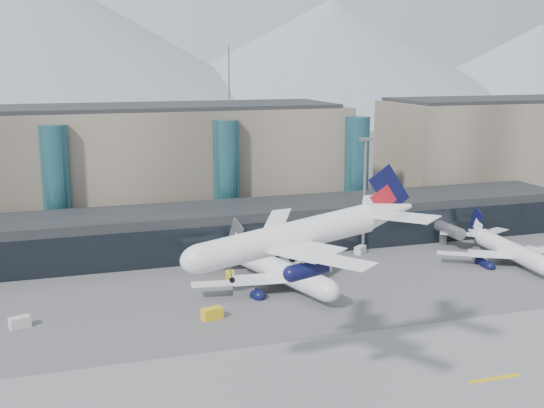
{
  "coord_description": "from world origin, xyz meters",
  "views": [
    {
      "loc": [
        -34.69,
        -86.94,
        42.24
      ],
      "look_at": [
        3.35,
        32.0,
        15.77
      ],
      "focal_mm": 45.0,
      "sensor_mm": 36.0,
      "label": 1
    }
  ],
  "objects_px": {
    "lightmast_mid": "(364,188)",
    "veh_c": "(244,290)",
    "veh_h": "(212,313)",
    "veh_d": "(360,250)",
    "veh_b": "(230,276)",
    "jet_parked_right": "(503,242)",
    "veh_a": "(20,322)",
    "jet_parked_mid": "(272,261)",
    "veh_g": "(325,267)",
    "hero_jet": "(310,226)"
  },
  "relations": [
    {
      "from": "veh_b",
      "to": "lightmast_mid",
      "type": "bearing_deg",
      "value": -59.77
    },
    {
      "from": "veh_c",
      "to": "lightmast_mid",
      "type": "bearing_deg",
      "value": 49.45
    },
    {
      "from": "veh_d",
      "to": "veh_g",
      "type": "distance_m",
      "value": 15.04
    },
    {
      "from": "veh_g",
      "to": "jet_parked_right",
      "type": "bearing_deg",
      "value": 69.47
    },
    {
      "from": "veh_c",
      "to": "hero_jet",
      "type": "bearing_deg",
      "value": -75.27
    },
    {
      "from": "jet_parked_mid",
      "to": "veh_g",
      "type": "bearing_deg",
      "value": -88.3
    },
    {
      "from": "veh_h",
      "to": "veh_d",
      "type": "bearing_deg",
      "value": 19.58
    },
    {
      "from": "veh_c",
      "to": "veh_h",
      "type": "height_order",
      "value": "veh_c"
    },
    {
      "from": "veh_a",
      "to": "veh_b",
      "type": "xyz_separation_m",
      "value": [
        38.32,
        13.56,
        -0.12
      ]
    },
    {
      "from": "veh_b",
      "to": "hero_jet",
      "type": "bearing_deg",
      "value": -169.65
    },
    {
      "from": "jet_parked_right",
      "to": "veh_a",
      "type": "xyz_separation_m",
      "value": [
        -97.5,
        -8.61,
        -3.07
      ]
    },
    {
      "from": "veh_c",
      "to": "veh_a",
      "type": "bearing_deg",
      "value": -157.11
    },
    {
      "from": "veh_a",
      "to": "veh_h",
      "type": "height_order",
      "value": "veh_h"
    },
    {
      "from": "veh_g",
      "to": "veh_h",
      "type": "relative_size",
      "value": 0.81
    },
    {
      "from": "lightmast_mid",
      "to": "veh_c",
      "type": "bearing_deg",
      "value": -148.21
    },
    {
      "from": "veh_g",
      "to": "hero_jet",
      "type": "bearing_deg",
      "value": -38.24
    },
    {
      "from": "lightmast_mid",
      "to": "veh_h",
      "type": "relative_size",
      "value": 7.52
    },
    {
      "from": "veh_a",
      "to": "veh_g",
      "type": "distance_m",
      "value": 59.83
    },
    {
      "from": "lightmast_mid",
      "to": "veh_h",
      "type": "bearing_deg",
      "value": -144.2
    },
    {
      "from": "hero_jet",
      "to": "jet_parked_right",
      "type": "distance_m",
      "value": 77.03
    },
    {
      "from": "lightmast_mid",
      "to": "veh_d",
      "type": "height_order",
      "value": "lightmast_mid"
    },
    {
      "from": "veh_b",
      "to": "veh_c",
      "type": "height_order",
      "value": "veh_c"
    },
    {
      "from": "jet_parked_mid",
      "to": "veh_a",
      "type": "distance_m",
      "value": 46.31
    },
    {
      "from": "veh_a",
      "to": "veh_d",
      "type": "relative_size",
      "value": 1.05
    },
    {
      "from": "hero_jet",
      "to": "veh_a",
      "type": "xyz_separation_m",
      "value": [
        -36.48,
        34.68,
        -21.37
      ]
    },
    {
      "from": "veh_c",
      "to": "jet_parked_mid",
      "type": "bearing_deg",
      "value": 54.6
    },
    {
      "from": "jet_parked_mid",
      "to": "veh_g",
      "type": "distance_m",
      "value": 14.26
    },
    {
      "from": "veh_b",
      "to": "veh_c",
      "type": "bearing_deg",
      "value": -166.81
    },
    {
      "from": "veh_d",
      "to": "veh_c",
      "type": "bearing_deg",
      "value": 171.17
    },
    {
      "from": "hero_jet",
      "to": "veh_a",
      "type": "height_order",
      "value": "hero_jet"
    },
    {
      "from": "veh_d",
      "to": "veh_g",
      "type": "height_order",
      "value": "veh_d"
    },
    {
      "from": "veh_a",
      "to": "jet_parked_mid",
      "type": "bearing_deg",
      "value": -8.7
    },
    {
      "from": "hero_jet",
      "to": "veh_a",
      "type": "relative_size",
      "value": 9.98
    },
    {
      "from": "veh_c",
      "to": "veh_g",
      "type": "bearing_deg",
      "value": 43.79
    },
    {
      "from": "hero_jet",
      "to": "veh_b",
      "type": "relative_size",
      "value": 11.8
    },
    {
      "from": "jet_parked_mid",
      "to": "veh_g",
      "type": "height_order",
      "value": "jet_parked_mid"
    },
    {
      "from": "jet_parked_mid",
      "to": "veh_h",
      "type": "bearing_deg",
      "value": 116.23
    },
    {
      "from": "veh_h",
      "to": "jet_parked_mid",
      "type": "bearing_deg",
      "value": 28.51
    },
    {
      "from": "hero_jet",
      "to": "veh_c",
      "type": "height_order",
      "value": "hero_jet"
    },
    {
      "from": "jet_parked_right",
      "to": "veh_d",
      "type": "bearing_deg",
      "value": 66.92
    },
    {
      "from": "veh_c",
      "to": "veh_d",
      "type": "bearing_deg",
      "value": 48.1
    },
    {
      "from": "lightmast_mid",
      "to": "jet_parked_mid",
      "type": "distance_m",
      "value": 32.4
    },
    {
      "from": "jet_parked_right",
      "to": "veh_b",
      "type": "distance_m",
      "value": 59.48
    },
    {
      "from": "jet_parked_right",
      "to": "veh_h",
      "type": "relative_size",
      "value": 9.54
    },
    {
      "from": "lightmast_mid",
      "to": "veh_b",
      "type": "xyz_separation_m",
      "value": [
        -33.63,
        -10.73,
        -13.64
      ]
    },
    {
      "from": "hero_jet",
      "to": "veh_d",
      "type": "xyz_separation_m",
      "value": [
        33.91,
        56.97,
        -21.41
      ]
    },
    {
      "from": "lightmast_mid",
      "to": "veh_h",
      "type": "height_order",
      "value": "lightmast_mid"
    },
    {
      "from": "veh_d",
      "to": "veh_h",
      "type": "xyz_separation_m",
      "value": [
        -40.03,
        -28.0,
        0.08
      ]
    },
    {
      "from": "veh_b",
      "to": "veh_h",
      "type": "relative_size",
      "value": 0.79
    },
    {
      "from": "jet_parked_right",
      "to": "veh_c",
      "type": "distance_m",
      "value": 59.36
    }
  ]
}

